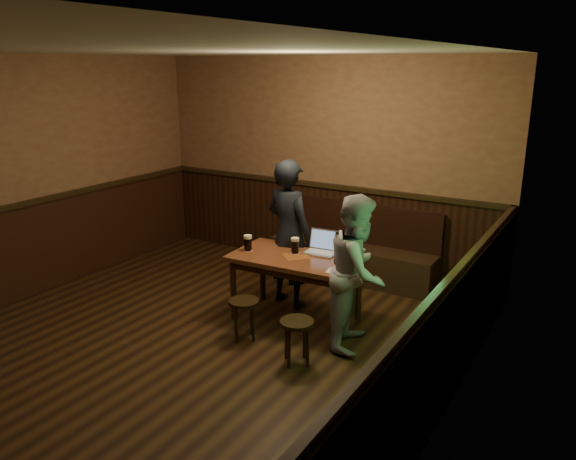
# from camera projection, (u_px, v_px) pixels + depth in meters

# --- Properties ---
(room) EXTENTS (5.04, 6.04, 2.84)m
(room) POSITION_uv_depth(u_px,v_px,m) (184.00, 229.00, 5.26)
(room) COLOR black
(room) RESTS_ON ground
(bench) EXTENTS (2.20, 0.50, 0.95)m
(bench) POSITION_uv_depth(u_px,v_px,m) (354.00, 254.00, 7.28)
(bench) COLOR black
(bench) RESTS_ON ground
(pub_table) EXTENTS (1.40, 0.85, 0.73)m
(pub_table) POSITION_uv_depth(u_px,v_px,m) (296.00, 265.00, 5.98)
(pub_table) COLOR #532B17
(pub_table) RESTS_ON ground
(stool_left) EXTENTS (0.34, 0.34, 0.42)m
(stool_left) POSITION_uv_depth(u_px,v_px,m) (244.00, 308.00, 5.64)
(stool_left) COLOR black
(stool_left) RESTS_ON ground
(stool_right) EXTENTS (0.35, 0.35, 0.43)m
(stool_right) POSITION_uv_depth(u_px,v_px,m) (297.00, 329.00, 5.16)
(stool_right) COLOR black
(stool_right) RESTS_ON ground
(pint_left) EXTENTS (0.12, 0.12, 0.18)m
(pint_left) POSITION_uv_depth(u_px,v_px,m) (248.00, 243.00, 6.09)
(pint_left) COLOR #AF1A15
(pint_left) RESTS_ON pub_table
(pint_mid) EXTENTS (0.11, 0.11, 0.18)m
(pint_mid) POSITION_uv_depth(u_px,v_px,m) (295.00, 246.00, 6.01)
(pint_mid) COLOR #AF1A15
(pint_mid) RESTS_ON pub_table
(pint_right) EXTENTS (0.11, 0.11, 0.18)m
(pint_right) POSITION_uv_depth(u_px,v_px,m) (338.00, 256.00, 5.67)
(pint_right) COLOR #AF1A15
(pint_right) RESTS_ON pub_table
(laptop) EXTENTS (0.36, 0.29, 0.24)m
(laptop) POSITION_uv_depth(u_px,v_px,m) (322.00, 247.00, 6.05)
(laptop) COLOR silver
(laptop) RESTS_ON pub_table
(menu) EXTENTS (0.24, 0.18, 0.00)m
(menu) POSITION_uv_depth(u_px,v_px,m) (338.00, 272.00, 5.50)
(menu) COLOR silver
(menu) RESTS_ON pub_table
(person_suit) EXTENTS (0.69, 0.52, 1.70)m
(person_suit) POSITION_uv_depth(u_px,v_px,m) (289.00, 233.00, 6.34)
(person_suit) COLOR black
(person_suit) RESTS_ON ground
(person_grey) EXTENTS (0.71, 0.84, 1.52)m
(person_grey) POSITION_uv_depth(u_px,v_px,m) (358.00, 272.00, 5.41)
(person_grey) COLOR #949499
(person_grey) RESTS_ON ground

